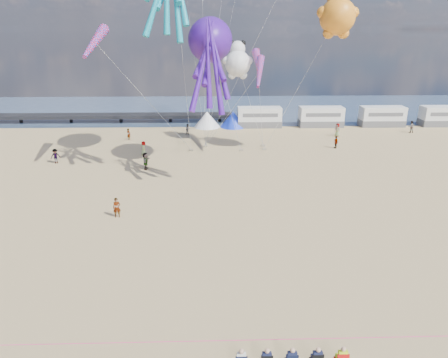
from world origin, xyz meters
The scene contains 31 objects.
ground centered at (0.00, 0.00, 0.00)m, with size 120.00×120.00×0.00m, color tan.
water centered at (0.00, 55.00, 0.02)m, with size 120.00×120.00×0.00m, color #334762.
pier centered at (-28.00, 44.00, 1.00)m, with size 60.00×3.00×0.50m, color black.
motorhome_0 centered at (6.00, 40.00, 1.50)m, with size 6.60×2.50×3.00m, color silver.
motorhome_1 centered at (15.50, 40.00, 1.50)m, with size 6.60×2.50×3.00m, color silver.
motorhome_2 centered at (25.00, 40.00, 1.50)m, with size 6.60×2.50×3.00m, color silver.
motorhome_3 centered at (34.50, 40.00, 1.50)m, with size 6.60×2.50×3.00m, color silver.
tent_white centered at (-2.00, 40.00, 1.20)m, with size 4.00×4.00×2.40m, color white.
tent_blue centered at (2.00, 40.00, 1.20)m, with size 4.00×4.00×2.40m, color #1933CC.
spectator_row centered at (2.23, -6.81, 0.65)m, with size 6.10×0.90×1.30m, color black, non-canonical shape.
rope_line centered at (0.00, -5.00, 0.02)m, with size 0.03×0.03×34.00m, color #F2338C.
standing_person centered at (-8.80, 8.80, 0.81)m, with size 0.59×0.39×1.63m, color tan.
beachgoer_0 centered at (16.26, 33.78, 0.92)m, with size 0.67×0.44×1.84m, color #7F6659.
beachgoer_1 centered at (-4.66, 35.39, 0.77)m, with size 0.75×0.49×1.53m, color #7F6659.
beachgoer_2 centered at (-18.69, 22.77, 0.83)m, with size 0.81×0.63×1.67m, color #7F6659.
beachgoer_3 centered at (14.34, 27.93, 0.76)m, with size 0.98×0.57×1.52m, color #7F6659.
beachgoer_4 centered at (-8.32, 20.47, 0.92)m, with size 1.08×0.45×1.85m, color #7F6659.
beachgoer_5 centered at (-12.52, 32.70, 0.79)m, with size 1.47×0.47×1.58m, color #7F6659.
beachgoer_6 centered at (-9.33, 25.49, 0.86)m, with size 0.63×0.41×1.72m, color #7F6659.
beachgoer_7 centered at (27.53, 35.56, 0.87)m, with size 0.85×0.55×1.74m, color #7F6659.
sandbag_a centered at (-3.80, 27.25, 0.11)m, with size 0.50×0.35×0.22m, color gray.
sandbag_b centered at (2.36, 26.93, 0.11)m, with size 0.50×0.35×0.22m, color gray.
sandbag_c centered at (5.26, 27.33, 0.11)m, with size 0.50×0.35×0.22m, color gray.
sandbag_d centered at (5.28, 28.95, 0.11)m, with size 0.50×0.35×0.22m, color gray.
sandbag_e centered at (-2.07, 28.89, 0.11)m, with size 0.50×0.35×0.22m, color gray.
kite_octopus_purple centered at (-1.29, 20.76, 13.10)m, with size 4.02×9.37×10.71m, color #40138A, non-canonical shape.
kite_panda centered at (1.96, 29.82, 10.19)m, with size 3.79×3.57×5.35m, color white, non-canonical shape.
kite_teddy_orange centered at (11.73, 23.36, 15.29)m, with size 4.44×4.18×6.27m, color orange, non-canonical shape.
windsock_left centered at (-12.46, 20.87, 12.92)m, with size 1.10×6.86×6.86m, color red, non-canonical shape.
windsock_mid centered at (4.14, 27.49, 10.44)m, with size 1.00×5.26×5.26m, color red, non-canonical shape.
windsock_right centered at (4.15, 25.47, 9.62)m, with size 0.90×5.68×5.68m, color red, non-canonical shape.
Camera 1 is at (-1.09, -20.24, 14.08)m, focal length 32.00 mm.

